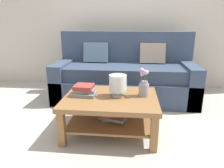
{
  "coord_description": "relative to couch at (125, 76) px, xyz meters",
  "views": [
    {
      "loc": [
        0.21,
        -2.38,
        1.21
      ],
      "look_at": [
        -0.02,
        -0.12,
        0.52
      ],
      "focal_mm": 33.04,
      "sensor_mm": 36.0,
      "label": 1
    }
  ],
  "objects": [
    {
      "name": "ground_plane",
      "position": [
        -0.09,
        -0.85,
        -0.36
      ],
      "size": [
        10.0,
        10.0,
        0.0
      ],
      "primitive_type": "plane",
      "color": "#B7B2A8"
    },
    {
      "name": "back_wall",
      "position": [
        -0.09,
        0.8,
        0.99
      ],
      "size": [
        6.4,
        0.12,
        2.7
      ],
      "primitive_type": "cube",
      "color": "beige",
      "rests_on": "ground"
    },
    {
      "name": "couch",
      "position": [
        0.0,
        0.0,
        0.0
      ],
      "size": [
        2.17,
        0.9,
        1.06
      ],
      "color": "#384760",
      "rests_on": "ground"
    },
    {
      "name": "coffee_table",
      "position": [
        -0.1,
        -1.13,
        -0.06
      ],
      "size": [
        1.02,
        0.79,
        0.42
      ],
      "color": "olive",
      "rests_on": "ground"
    },
    {
      "name": "book_stack_main",
      "position": [
        -0.4,
        -1.1,
        0.11
      ],
      "size": [
        0.26,
        0.23,
        0.11
      ],
      "color": "slate",
      "rests_on": "coffee_table"
    },
    {
      "name": "glass_hurricane_vase",
      "position": [
        -0.03,
        -1.1,
        0.2
      ],
      "size": [
        0.19,
        0.19,
        0.24
      ],
      "color": "silver",
      "rests_on": "coffee_table"
    },
    {
      "name": "flower_pitcher",
      "position": [
        0.25,
        -1.07,
        0.18
      ],
      "size": [
        0.11,
        0.12,
        0.31
      ],
      "color": "gray",
      "rests_on": "coffee_table"
    }
  ]
}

